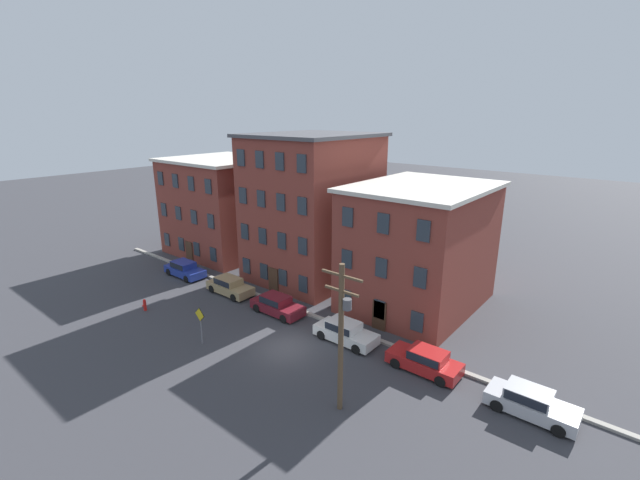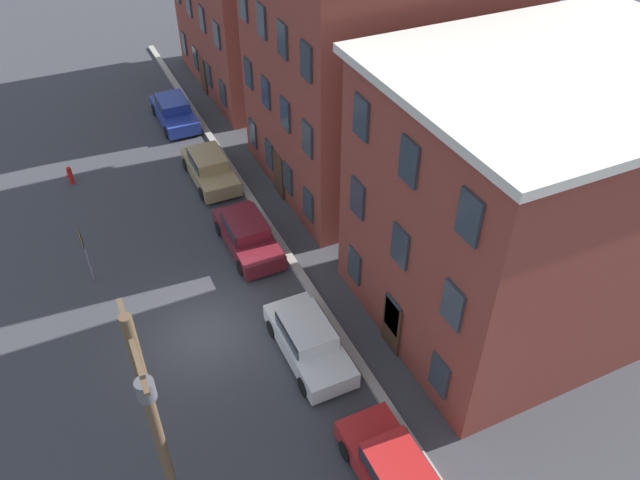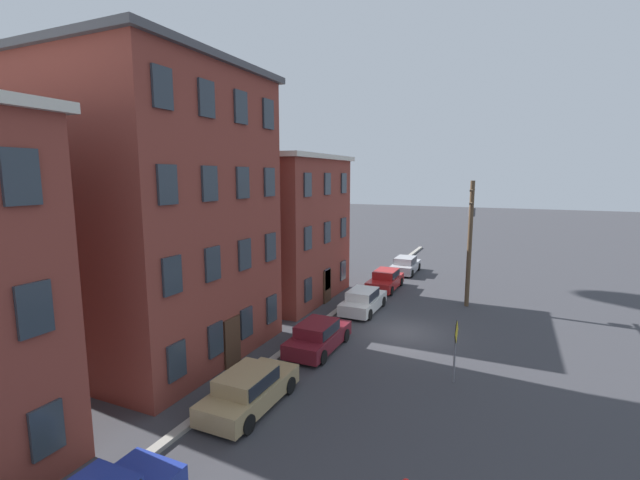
% 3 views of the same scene
% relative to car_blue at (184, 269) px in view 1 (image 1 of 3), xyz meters
% --- Properties ---
extents(ground_plane, '(200.00, 200.00, 0.00)m').
position_rel_car_blue_xyz_m(ground_plane, '(16.51, -3.24, -0.75)').
color(ground_plane, '#38383D').
extents(kerb_strip, '(56.00, 0.36, 0.16)m').
position_rel_car_blue_xyz_m(kerb_strip, '(16.51, 1.26, -0.67)').
color(kerb_strip, '#9E998E').
rests_on(kerb_strip, ground_plane).
extents(apartment_corner, '(11.34, 10.54, 10.36)m').
position_rel_car_blue_xyz_m(apartment_corner, '(-3.09, 7.77, 4.44)').
color(apartment_corner, brown).
rests_on(apartment_corner, ground_plane).
extents(apartment_midblock, '(9.65, 11.05, 13.27)m').
position_rel_car_blue_xyz_m(apartment_midblock, '(9.27, 8.02, 5.90)').
color(apartment_midblock, brown).
rests_on(apartment_midblock, ground_plane).
extents(apartment_far, '(9.27, 11.87, 9.77)m').
position_rel_car_blue_xyz_m(apartment_far, '(19.94, 8.44, 4.15)').
color(apartment_far, brown).
rests_on(apartment_far, ground_plane).
extents(car_blue, '(4.40, 1.92, 1.43)m').
position_rel_car_blue_xyz_m(car_blue, '(0.00, 0.00, 0.00)').
color(car_blue, '#233899').
rests_on(car_blue, ground_plane).
extents(car_tan, '(4.40, 1.92, 1.43)m').
position_rel_car_blue_xyz_m(car_tan, '(6.59, 0.06, 0.00)').
color(car_tan, tan).
rests_on(car_tan, ground_plane).
extents(car_maroon, '(4.40, 1.92, 1.43)m').
position_rel_car_blue_xyz_m(car_maroon, '(12.41, -0.06, 0.00)').
color(car_maroon, maroon).
rests_on(car_maroon, ground_plane).
extents(car_white, '(4.40, 1.92, 1.43)m').
position_rel_car_blue_xyz_m(car_white, '(19.00, -0.14, 0.00)').
color(car_white, silver).
rests_on(car_white, ground_plane).
extents(car_red, '(4.40, 1.92, 1.43)m').
position_rel_car_blue_xyz_m(car_red, '(24.83, 0.04, 0.00)').
color(car_red, '#B21E1E').
rests_on(car_red, ground_plane).
extents(car_silver, '(4.40, 1.92, 1.43)m').
position_rel_car_blue_xyz_m(car_silver, '(30.76, -0.09, 0.00)').
color(car_silver, '#B7B7BC').
rests_on(car_silver, ground_plane).
extents(caution_sign, '(1.00, 0.08, 2.65)m').
position_rel_car_blue_xyz_m(caution_sign, '(11.71, -6.53, 1.03)').
color(caution_sign, slate).
rests_on(caution_sign, ground_plane).
extents(utility_pole, '(2.40, 0.44, 8.12)m').
position_rel_car_blue_xyz_m(utility_pole, '(22.93, -5.95, 3.83)').
color(utility_pole, brown).
rests_on(utility_pole, ground_plane).
extents(fire_hydrant, '(0.24, 0.34, 0.96)m').
position_rel_car_blue_xyz_m(fire_hydrant, '(3.99, -6.31, -0.27)').
color(fire_hydrant, red).
rests_on(fire_hydrant, ground_plane).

